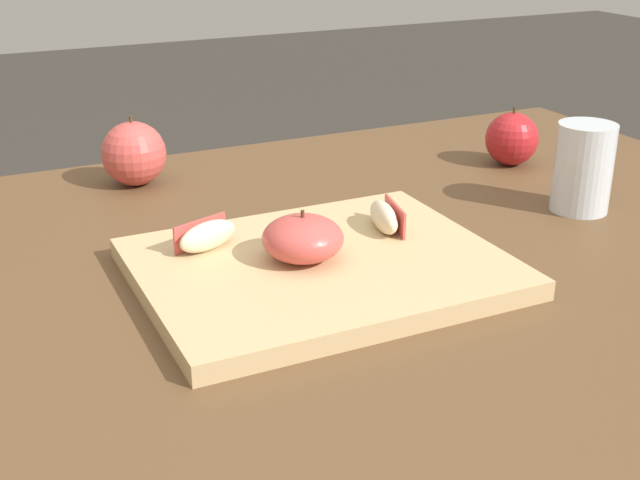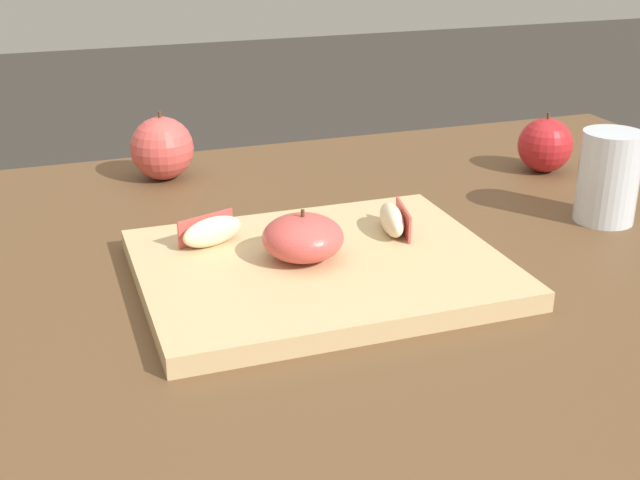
% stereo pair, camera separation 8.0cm
% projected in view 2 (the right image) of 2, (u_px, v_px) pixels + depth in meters
% --- Properties ---
extents(dining_table, '(1.33, 0.94, 0.77)m').
position_uv_depth(dining_table, '(308.00, 369.00, 0.85)').
color(dining_table, brown).
rests_on(dining_table, ground_plane).
extents(cutting_board, '(0.35, 0.28, 0.02)m').
position_uv_depth(cutting_board, '(320.00, 268.00, 0.82)').
color(cutting_board, tan).
rests_on(cutting_board, dining_table).
extents(apple_half_skin_up, '(0.08, 0.08, 0.05)m').
position_uv_depth(apple_half_skin_up, '(307.00, 237.00, 0.81)').
color(apple_half_skin_up, '#D14C47').
rests_on(apple_half_skin_up, cutting_board).
extents(apple_wedge_back, '(0.04, 0.07, 0.03)m').
position_uv_depth(apple_wedge_back, '(393.00, 220.00, 0.87)').
color(apple_wedge_back, beige).
rests_on(apple_wedge_back, cutting_board).
extents(apple_wedge_right, '(0.07, 0.05, 0.03)m').
position_uv_depth(apple_wedge_right, '(212.00, 231.00, 0.84)').
color(apple_wedge_right, beige).
rests_on(apple_wedge_right, cutting_board).
extents(whole_apple_pink_lady, '(0.08, 0.08, 0.09)m').
position_uv_depth(whole_apple_pink_lady, '(162.00, 148.00, 1.09)').
color(whole_apple_pink_lady, '#D14C47').
rests_on(whole_apple_pink_lady, dining_table).
extents(whole_apple_crimson, '(0.07, 0.07, 0.08)m').
position_uv_depth(whole_apple_crimson, '(545.00, 145.00, 1.12)').
color(whole_apple_crimson, '#B21E23').
rests_on(whole_apple_crimson, dining_table).
extents(drinking_glass_water, '(0.07, 0.07, 0.10)m').
position_uv_depth(drinking_glass_water, '(608.00, 177.00, 0.94)').
color(drinking_glass_water, silver).
rests_on(drinking_glass_water, dining_table).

